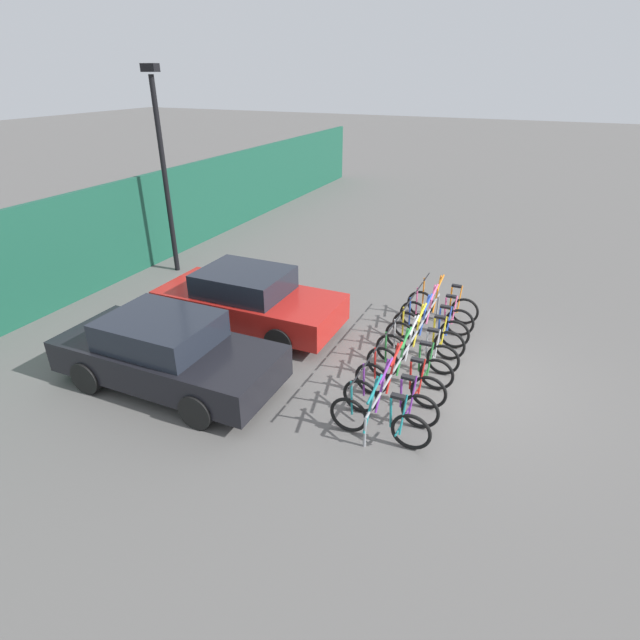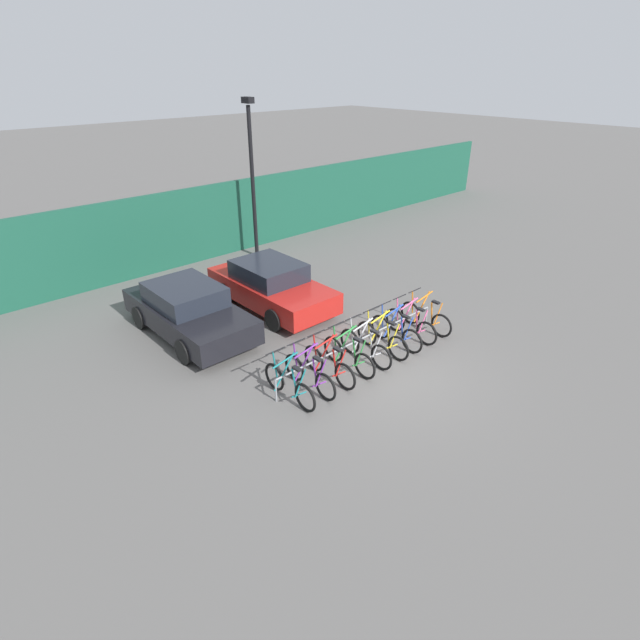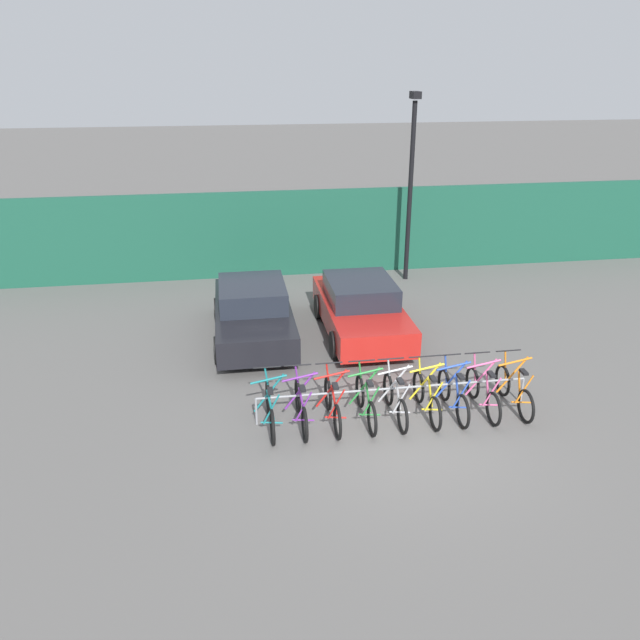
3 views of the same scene
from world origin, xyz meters
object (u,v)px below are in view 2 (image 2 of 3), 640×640
bicycle_red (329,365)px  bike_rack (361,341)px  bicycle_yellow (382,339)px  car_black (188,310)px  bicycle_purple (309,375)px  car_red (271,285)px  bicycle_teal (289,385)px  bicycle_green (349,356)px  bicycle_pink (411,325)px  bicycle_silver (365,347)px  bicycle_blue (396,332)px  lamp_post (252,172)px  bicycle_orange (426,317)px

bicycle_red → bike_rack: bearing=10.5°
bicycle_yellow → car_black: size_ratio=0.40×
bicycle_purple → car_red: car_red is taller
bicycle_teal → bicycle_red: size_ratio=1.00×
bicycle_teal → car_black: 4.15m
bike_rack → bicycle_yellow: bicycle_yellow is taller
bike_rack → bicycle_green: 0.61m
bike_rack → bicycle_pink: (1.75, -0.15, -0.13)m
bike_rack → bicycle_red: (-1.22, -0.15, -0.13)m
bicycle_red → bicycle_yellow: 1.84m
bicycle_silver → bike_rack: bearing=86.4°
car_red → bicycle_blue: bearing=-76.3°
bicycle_yellow → lamp_post: bearing=78.0°
bike_rack → bicycle_orange: bearing=-3.6°
bicycle_green → bicycle_pink: size_ratio=1.00×
bicycle_teal → bicycle_purple: bearing=-3.8°
bicycle_pink → car_red: (-1.58, 4.00, 0.31)m
bicycle_teal → bicycle_orange: same height
bicycle_purple → bicycle_green: 1.24m
bicycle_green → bicycle_pink: bearing=0.3°
bicycle_pink → car_black: size_ratio=0.40×
bicycle_green → car_red: car_red is taller
bicycle_red → bicycle_yellow: same height
bicycle_teal → car_red: size_ratio=0.40×
bicycle_pink → bicycle_teal: bearing=176.7°
bicycle_pink → bicycle_orange: size_ratio=1.00×
bicycle_green → bicycle_orange: size_ratio=1.00×
bicycle_yellow → lamp_post: size_ratio=0.31×
bike_rack → bicycle_blue: 1.16m
bicycle_orange → lamp_post: lamp_post is taller
bicycle_yellow → car_red: (-0.44, 4.00, 0.31)m
bicycle_purple → bicycle_yellow: same height
bicycle_orange → bicycle_pink: bearing=-176.8°
bicycle_purple → bike_rack: bearing=2.9°
bicycle_silver → bicycle_blue: 1.16m
bicycle_green → bicycle_orange: 2.97m
bicycle_purple → car_black: 4.20m
bicycle_purple → bicycle_silver: (1.81, 0.00, 0.00)m
bike_rack → lamp_post: bearing=72.3°
bicycle_pink → car_black: car_black is taller
bicycle_teal → bicycle_red: 1.18m
bike_rack → bicycle_silver: size_ratio=3.12×
bicycle_teal → bicycle_purple: (0.58, 0.00, 0.00)m
bicycle_blue → bicycle_pink: same height
bicycle_teal → car_black: car_black is taller
bicycle_pink → bicycle_purple: bearing=176.7°
bicycle_yellow → bicycle_green: bearing=-178.8°
bike_rack → bicycle_blue: (1.15, -0.15, -0.13)m
bicycle_blue → bicycle_teal: bearing=-179.7°
bicycle_yellow → car_red: size_ratio=0.40×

